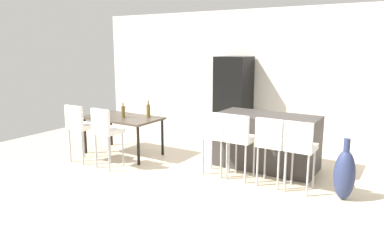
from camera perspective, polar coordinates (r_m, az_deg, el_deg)
ground_plane at (r=6.17m, az=4.87°, el=-8.92°), size 10.00×10.00×0.00m
back_wall at (r=8.42m, az=13.80°, el=6.23°), size 10.00×0.12×2.90m
kitchen_island at (r=6.41m, az=11.56°, el=-4.04°), size 1.70×0.84×0.92m
bar_chair_left at (r=5.87m, az=3.61°, el=-2.82°), size 0.42×0.42×1.05m
bar_chair_middle at (r=5.68m, az=7.44°, el=-3.34°), size 0.41×0.41×1.05m
bar_chair_right at (r=5.50m, az=12.29°, el=-3.99°), size 0.40×0.40×1.05m
bar_chair_far at (r=5.38m, az=16.56°, el=-4.53°), size 0.41×0.41×1.05m
dining_table at (r=7.09m, az=-10.79°, el=-0.80°), size 1.46×0.83×0.74m
dining_chair_near at (r=6.79m, az=-17.27°, el=-1.40°), size 0.41×0.41×1.05m
dining_chair_far at (r=6.32m, az=-13.38°, el=-2.10°), size 0.42×0.42×1.05m
wine_bottle_end at (r=6.98m, az=-10.74°, el=0.54°), size 0.07×0.07×0.29m
wine_bottle_inner at (r=6.91m, az=-6.86°, el=0.66°), size 0.08×0.08×0.33m
wine_glass_left at (r=7.53m, az=-10.81°, el=1.34°), size 0.07×0.07×0.17m
wine_glass_middle at (r=6.92m, az=-13.43°, el=0.41°), size 0.07×0.07×0.17m
wine_glass_right at (r=7.35m, az=-10.51°, el=1.13°), size 0.07×0.07×0.17m
refrigerator at (r=8.42m, az=6.50°, el=2.85°), size 0.72×0.68×1.84m
floor_vase at (r=5.42m, az=22.80°, el=-8.57°), size 0.28×0.28×0.86m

